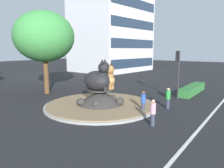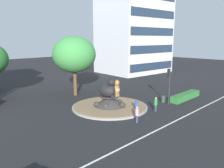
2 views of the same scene
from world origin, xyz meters
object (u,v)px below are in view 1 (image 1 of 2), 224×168
at_px(traffic_light_mast, 178,66).
at_px(pedestrian_blue_shirt, 143,101).
at_px(second_tree_near_tower, 44,37).
at_px(cat_statue_black, 98,79).
at_px(litter_bin, 168,93).
at_px(cat_statue_tabby, 106,79).
at_px(office_tower, 111,17).
at_px(pedestrian_pink_shirt, 153,112).
at_px(pedestrian_green_shirt, 168,98).

distance_m(traffic_light_mast, pedestrian_blue_shirt, 6.50).
xyz_separation_m(second_tree_near_tower, pedestrian_blue_shirt, (-0.13, -12.41, -5.47)).
xyz_separation_m(cat_statue_black, second_tree_near_tower, (1.24, 8.71, 3.85)).
distance_m(traffic_light_mast, litter_bin, 3.17).
xyz_separation_m(cat_statue_tabby, office_tower, (26.28, 18.59, 10.10)).
relative_size(traffic_light_mast, office_tower, 0.19).
distance_m(office_tower, pedestrian_pink_shirt, 39.28).
bearing_deg(pedestrian_pink_shirt, cat_statue_black, -132.01).
relative_size(office_tower, litter_bin, 27.80).
xyz_separation_m(cat_statue_black, pedestrian_pink_shirt, (-1.20, -5.61, -1.58)).
bearing_deg(second_tree_near_tower, litter_bin, -62.12).
height_order(cat_statue_tabby, pedestrian_pink_shirt, cat_statue_tabby).
bearing_deg(office_tower, second_tree_near_tower, -154.48).
bearing_deg(office_tower, pedestrian_blue_shirt, -134.94).
height_order(cat_statue_tabby, office_tower, office_tower).
bearing_deg(pedestrian_blue_shirt, pedestrian_green_shirt, 84.37).
distance_m(second_tree_near_tower, litter_bin, 14.78).
height_order(cat_statue_black, litter_bin, cat_statue_black).
relative_size(cat_statue_black, second_tree_near_tower, 0.31).
bearing_deg(traffic_light_mast, office_tower, -38.15).
height_order(cat_statue_black, office_tower, office_tower).
height_order(traffic_light_mast, litter_bin, traffic_light_mast).
bearing_deg(traffic_light_mast, second_tree_near_tower, 27.55).
distance_m(pedestrian_pink_shirt, litter_bin, 9.10).
bearing_deg(pedestrian_pink_shirt, office_tower, -169.61).
height_order(traffic_light_mast, office_tower, office_tower).
bearing_deg(second_tree_near_tower, pedestrian_blue_shirt, -90.59).
xyz_separation_m(office_tower, pedestrian_pink_shirt, (-28.63, -24.28, -11.57)).
height_order(office_tower, pedestrian_green_shirt, office_tower).
bearing_deg(pedestrian_green_shirt, pedestrian_pink_shirt, -38.55).
height_order(second_tree_near_tower, pedestrian_pink_shirt, second_tree_near_tower).
distance_m(office_tower, litter_bin, 31.94).
distance_m(cat_statue_black, pedestrian_blue_shirt, 4.18).
relative_size(pedestrian_blue_shirt, litter_bin, 1.92).
relative_size(cat_statue_black, office_tower, 0.11).
height_order(traffic_light_mast, pedestrian_blue_shirt, traffic_light_mast).
distance_m(cat_statue_tabby, traffic_light_mast, 7.45).
bearing_deg(traffic_light_mast, pedestrian_blue_shirt, 87.53).
relative_size(traffic_light_mast, litter_bin, 5.40).
height_order(pedestrian_blue_shirt, pedestrian_pink_shirt, pedestrian_pink_shirt).
xyz_separation_m(cat_statue_black, office_tower, (27.42, 18.67, 9.99)).
bearing_deg(cat_statue_black, office_tower, 112.39).
bearing_deg(pedestrian_green_shirt, litter_bin, 152.94).
height_order(cat_statue_black, pedestrian_blue_shirt, cat_statue_black).
bearing_deg(pedestrian_blue_shirt, traffic_light_mast, 105.85).
relative_size(cat_statue_tabby, traffic_light_mast, 0.48).
height_order(cat_statue_black, second_tree_near_tower, second_tree_near_tower).
xyz_separation_m(traffic_light_mast, pedestrian_green_shirt, (-3.72, -0.55, -2.46)).
height_order(cat_statue_black, cat_statue_tabby, cat_statue_black).
distance_m(second_tree_near_tower, pedestrian_blue_shirt, 13.56).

